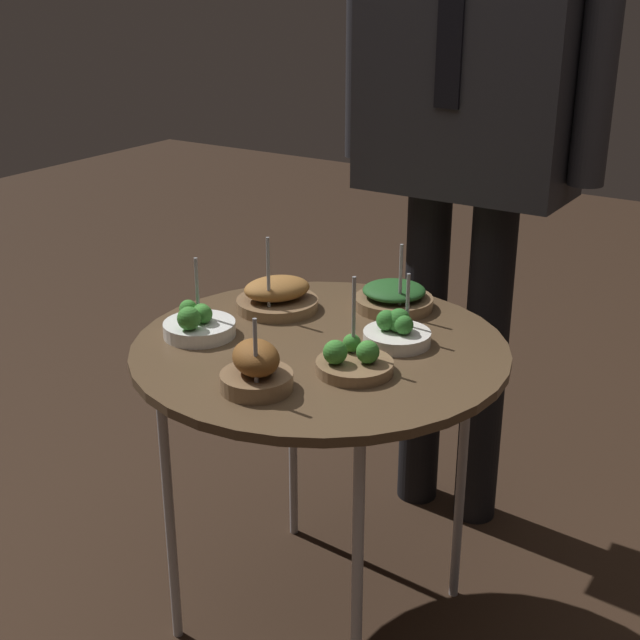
{
  "coord_description": "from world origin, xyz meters",
  "views": [
    {
      "loc": [
        0.84,
        -1.3,
        1.3
      ],
      "look_at": [
        0.0,
        0.0,
        0.68
      ],
      "focal_mm": 50.0,
      "sensor_mm": 36.0,
      "label": 1
    }
  ],
  "objects": [
    {
      "name": "bowl_roast_mid_left",
      "position": [
        0.01,
        -0.22,
        0.67
      ],
      "size": [
        0.13,
        0.12,
        0.14
      ],
      "color": "brown",
      "rests_on": "serving_cart"
    },
    {
      "name": "ground_plane",
      "position": [
        0.0,
        0.0,
        0.0
      ],
      "size": [
        8.0,
        8.0,
        0.0
      ],
      "primitive_type": "plane",
      "color": "black"
    },
    {
      "name": "bowl_roast_front_left",
      "position": [
        -0.17,
        0.11,
        0.66
      ],
      "size": [
        0.17,
        0.17,
        0.17
      ],
      "color": "brown",
      "rests_on": "serving_cart"
    },
    {
      "name": "serving_cart",
      "position": [
        0.0,
        0.0,
        0.59
      ],
      "size": [
        0.71,
        0.71,
        0.63
      ],
      "color": "brown",
      "rests_on": "ground_plane"
    },
    {
      "name": "bowl_spinach_back_left",
      "position": [
        0.03,
        0.24,
        0.66
      ],
      "size": [
        0.16,
        0.16,
        0.15
      ],
      "color": "brown",
      "rests_on": "serving_cart"
    },
    {
      "name": "bowl_broccoli_front_right",
      "position": [
        0.12,
        0.08,
        0.66
      ],
      "size": [
        0.13,
        0.13,
        0.13
      ],
      "color": "silver",
      "rests_on": "serving_cart"
    },
    {
      "name": "bowl_broccoli_near_rim",
      "position": [
        -0.22,
        -0.09,
        0.66
      ],
      "size": [
        0.14,
        0.14,
        0.15
      ],
      "color": "white",
      "rests_on": "serving_cart"
    },
    {
      "name": "waiter_figure",
      "position": [
        0.04,
        0.53,
        1.06
      ],
      "size": [
        0.61,
        0.23,
        1.67
      ],
      "color": "black",
      "rests_on": "ground_plane"
    },
    {
      "name": "bowl_broccoli_center",
      "position": [
        0.11,
        -0.07,
        0.65
      ],
      "size": [
        0.14,
        0.14,
        0.16
      ],
      "color": "brown",
      "rests_on": "serving_cart"
    }
  ]
}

